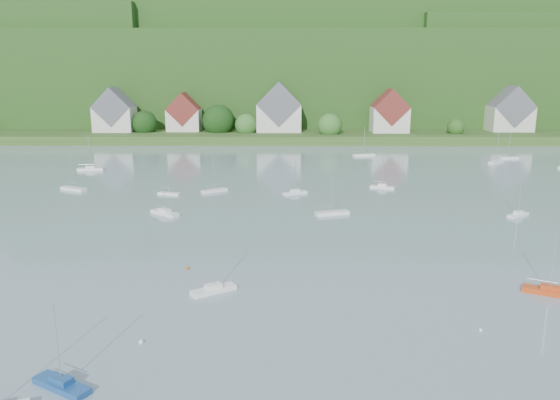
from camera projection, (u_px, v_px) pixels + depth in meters
The scene contains 14 objects.
far_shore_strip at pixel (267, 132), 209.46m from camera, with size 600.00×60.00×3.00m, color #304D1D.
forested_ridge at pixel (272, 75), 271.15m from camera, with size 620.00×181.22×69.89m.
village_building_0 at pixel (115, 113), 195.48m from camera, with size 14.00×10.40×16.00m.
village_building_1 at pixel (184, 115), 197.36m from camera, with size 12.00×9.36×14.00m.
village_building_2 at pixel (279, 111), 195.70m from camera, with size 16.00×11.44×18.00m.
village_building_3 at pixel (390, 114), 193.57m from camera, with size 13.00×10.40×15.50m.
village_building_4 at pixel (510, 113), 196.99m from camera, with size 15.00×10.40×16.50m.
near_sailboat_1 at pixel (62, 384), 42.21m from camera, with size 5.36×3.91×7.18m.
near_sailboat_3 at pixel (213, 289), 60.65m from camera, with size 5.20×4.09×7.08m.
near_sailboat_5 at pixel (550, 291), 60.08m from camera, with size 5.77×4.02×7.67m.
mooring_buoy_1 at pixel (141, 343), 49.34m from camera, with size 0.46×0.46×0.46m, color silver.
mooring_buoy_3 at pixel (188, 269), 67.83m from camera, with size 0.40×0.40×0.40m, color #D95200.
mooring_buoy_4 at pixel (481, 331), 51.63m from camera, with size 0.39×0.39×0.39m, color silver.
far_sailboat_cluster at pixel (284, 174), 129.17m from camera, with size 186.72×71.57×8.77m.
Camera 1 is at (7.32, -9.85, 24.32)m, focal length 34.42 mm.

